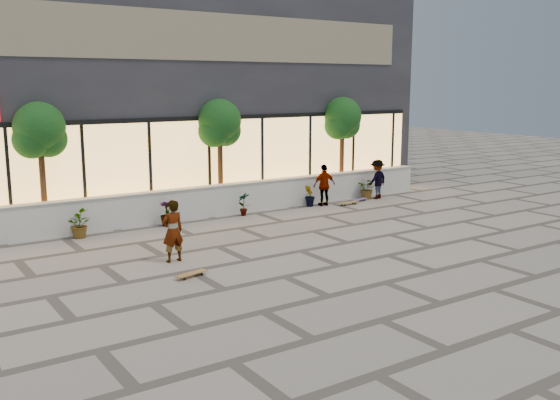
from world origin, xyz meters
TOP-DOWN VIEW (x-y plane):
  - ground at (0.00, 0.00)m, footprint 80.00×80.00m
  - planter_wall at (0.00, 7.00)m, footprint 22.00×0.42m
  - retail_building at (-0.00, 12.49)m, footprint 24.00×9.17m
  - shrub_c at (-2.90, 6.45)m, footprint 0.68×0.77m
  - shrub_d at (-0.10, 6.45)m, footprint 0.64×0.64m
  - shrub_e at (2.70, 6.45)m, footprint 0.46×0.35m
  - shrub_f at (5.50, 6.45)m, footprint 0.55×0.57m
  - shrub_g at (8.30, 6.45)m, footprint 0.77×0.84m
  - tree_midwest at (-3.50, 7.70)m, footprint 1.60×1.50m
  - tree_mideast at (2.50, 7.70)m, footprint 1.60×1.50m
  - tree_east at (8.00, 7.70)m, footprint 1.60×1.50m
  - skater_center at (-1.63, 2.61)m, footprint 0.60×0.41m
  - skater_right_near at (6.04, 6.30)m, footprint 0.94×0.48m
  - skater_right_far at (8.64, 6.30)m, footprint 1.08×0.75m
  - skateboard_center at (-1.83, 1.19)m, footprint 0.85×0.38m
  - skateboard_right_near at (6.88, 5.90)m, footprint 0.84×0.22m
  - skateboard_right_far at (7.67, 6.20)m, footprint 0.82×0.37m

SIDE VIEW (x-z plane):
  - ground at x=0.00m, z-range 0.00..0.00m
  - skateboard_right_far at x=7.67m, z-range 0.03..0.13m
  - skateboard_center at x=-1.83m, z-range 0.03..0.13m
  - skateboard_right_near at x=6.88m, z-range 0.03..0.14m
  - shrub_c at x=-2.90m, z-range 0.00..0.81m
  - shrub_d at x=-0.10m, z-range 0.00..0.81m
  - shrub_e at x=2.70m, z-range 0.00..0.81m
  - shrub_f at x=5.50m, z-range 0.00..0.81m
  - shrub_g at x=8.30m, z-range 0.00..0.81m
  - planter_wall at x=0.00m, z-range 0.00..1.04m
  - skater_right_far at x=8.64m, z-range 0.00..1.53m
  - skater_right_near at x=6.04m, z-range 0.00..1.53m
  - skater_center at x=-1.63m, z-range 0.00..1.58m
  - tree_midwest at x=-3.50m, z-range 1.03..4.94m
  - tree_mideast at x=2.50m, z-range 1.03..4.94m
  - tree_east at x=8.00m, z-range 1.03..4.94m
  - retail_building at x=0.00m, z-range 0.00..8.50m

